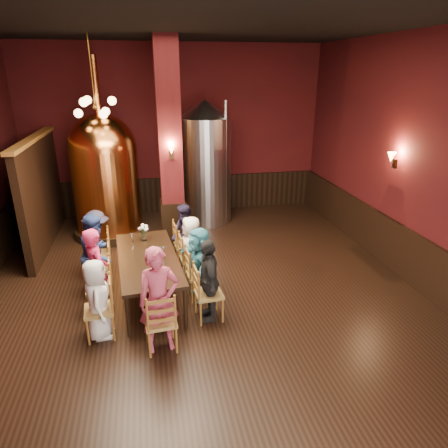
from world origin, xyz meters
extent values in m
plane|color=black|center=(0.00, 0.00, 0.00)|extent=(10.00, 10.00, 0.00)
plane|color=black|center=(0.00, 0.00, 4.50)|extent=(10.00, 10.00, 0.00)
cube|color=#490F10|center=(0.00, 5.00, 2.25)|extent=(8.00, 0.02, 4.50)
cube|color=#490F10|center=(4.00, 0.00, 2.25)|extent=(0.02, 10.00, 4.50)
cube|color=black|center=(3.96, 0.00, 0.50)|extent=(0.08, 9.90, 1.00)
cube|color=black|center=(0.00, 4.96, 0.50)|extent=(7.90, 0.08, 1.00)
cube|color=#490F10|center=(-0.30, 2.80, 2.25)|extent=(0.58, 0.58, 4.50)
cube|color=black|center=(-3.20, 3.20, 1.20)|extent=(0.22, 3.50, 2.40)
cube|color=black|center=(-0.93, 0.40, 0.72)|extent=(1.20, 2.48, 0.06)
cylinder|color=black|center=(-1.27, -0.77, 0.34)|extent=(0.07, 0.07, 0.69)
cylinder|color=black|center=(-0.39, -0.70, 0.34)|extent=(0.07, 0.07, 0.69)
cylinder|color=black|center=(-1.47, 1.50, 0.34)|extent=(0.07, 0.07, 0.69)
cylinder|color=black|center=(-0.59, 1.57, 0.34)|extent=(0.07, 0.07, 0.69)
imported|color=white|center=(-1.69, -0.67, 0.64)|extent=(0.44, 0.64, 1.27)
imported|color=#B91F4C|center=(-1.75, 0.00, 0.76)|extent=(0.57, 0.65, 1.51)
imported|color=navy|center=(-1.81, 0.66, 0.76)|extent=(0.53, 0.80, 1.52)
imported|color=#211E2D|center=(-1.86, 1.32, 0.68)|extent=(0.52, 0.88, 1.35)
imported|color=black|center=(0.00, -0.52, 0.70)|extent=(0.35, 0.82, 1.39)
imported|color=teal|center=(-0.06, 0.14, 0.67)|extent=(0.60, 1.28, 1.33)
imported|color=white|center=(-0.11, 0.80, 0.65)|extent=(0.43, 0.64, 1.30)
imported|color=#201A34|center=(-0.17, 1.47, 0.66)|extent=(0.54, 0.71, 1.31)
imported|color=#AD3954|center=(-0.80, -1.14, 0.80)|extent=(0.63, 0.46, 1.60)
cylinder|color=black|center=(-1.81, 3.52, 0.10)|extent=(1.75, 1.75, 0.19)
cylinder|color=orange|center=(-1.81, 3.52, 1.16)|extent=(1.73, 1.73, 1.94)
sphere|color=orange|center=(-1.81, 3.52, 2.14)|extent=(1.55, 1.55, 1.55)
cylinder|color=orange|center=(-1.81, 3.52, 3.49)|extent=(0.16, 0.16, 1.26)
cylinder|color=#B2B2B7|center=(0.67, 4.03, 1.36)|extent=(1.48, 1.48, 2.72)
cone|color=#B2B2B7|center=(0.67, 4.03, 2.94)|extent=(1.31, 1.31, 0.44)
cylinder|color=#B2B2B7|center=(1.11, 3.60, 1.63)|extent=(0.09, 0.09, 3.05)
cylinder|color=white|center=(-0.98, 1.16, 0.84)|extent=(0.10, 0.10, 0.18)
camera|label=1|loc=(-0.84, -6.05, 3.81)|focal=32.00mm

